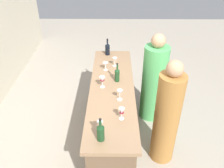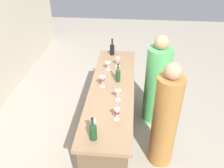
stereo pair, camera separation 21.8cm
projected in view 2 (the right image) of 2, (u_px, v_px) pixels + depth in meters
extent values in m
plane|color=#9E9384|center=(112.00, 136.00, 3.81)|extent=(12.00, 12.00, 0.00)
cube|color=brown|center=(112.00, 115.00, 3.56)|extent=(2.25, 0.54, 0.92)
cube|color=#8C6B4C|center=(112.00, 88.00, 3.30)|extent=(2.33, 0.62, 0.05)
cylinder|color=#193D1E|center=(93.00, 133.00, 2.43)|extent=(0.08, 0.08, 0.17)
cone|color=#193D1E|center=(93.00, 126.00, 2.37)|extent=(0.08, 0.08, 0.03)
cylinder|color=#193D1E|center=(92.00, 122.00, 2.35)|extent=(0.03, 0.03, 0.07)
cylinder|color=black|center=(92.00, 119.00, 2.32)|extent=(0.03, 0.03, 0.01)
cylinder|color=#193D1E|center=(118.00, 76.00, 3.36)|extent=(0.07, 0.07, 0.17)
cone|color=#193D1E|center=(118.00, 70.00, 3.31)|extent=(0.07, 0.07, 0.03)
cylinder|color=#193D1E|center=(118.00, 67.00, 3.28)|extent=(0.02, 0.02, 0.07)
cylinder|color=black|center=(118.00, 64.00, 3.26)|extent=(0.03, 0.03, 0.01)
cylinder|color=black|center=(112.00, 50.00, 4.09)|extent=(0.08, 0.08, 0.18)
cone|color=black|center=(112.00, 44.00, 4.03)|extent=(0.08, 0.08, 0.03)
cylinder|color=black|center=(112.00, 41.00, 4.00)|extent=(0.03, 0.03, 0.07)
cylinder|color=black|center=(112.00, 39.00, 3.98)|extent=(0.03, 0.03, 0.01)
cylinder|color=white|center=(117.00, 119.00, 2.73)|extent=(0.06, 0.06, 0.00)
cylinder|color=white|center=(117.00, 117.00, 2.71)|extent=(0.01, 0.01, 0.06)
cone|color=white|center=(117.00, 112.00, 2.67)|extent=(0.07, 0.07, 0.09)
cone|color=maroon|center=(117.00, 114.00, 2.68)|extent=(0.06, 0.06, 0.02)
cylinder|color=white|center=(118.00, 100.00, 3.03)|extent=(0.07, 0.07, 0.00)
cylinder|color=white|center=(118.00, 97.00, 3.01)|extent=(0.01, 0.01, 0.08)
cone|color=white|center=(118.00, 93.00, 2.97)|extent=(0.07, 0.07, 0.07)
cylinder|color=white|center=(118.00, 66.00, 3.79)|extent=(0.06, 0.06, 0.00)
cylinder|color=white|center=(118.00, 64.00, 3.77)|extent=(0.01, 0.01, 0.07)
cone|color=white|center=(118.00, 60.00, 3.73)|extent=(0.07, 0.07, 0.07)
cylinder|color=white|center=(108.00, 70.00, 3.69)|extent=(0.06, 0.06, 0.00)
cylinder|color=white|center=(108.00, 68.00, 3.67)|extent=(0.01, 0.01, 0.06)
cone|color=white|center=(108.00, 64.00, 3.64)|extent=(0.08, 0.08, 0.07)
cylinder|color=white|center=(94.00, 131.00, 2.56)|extent=(0.06, 0.06, 0.00)
cylinder|color=white|center=(94.00, 129.00, 2.53)|extent=(0.01, 0.01, 0.07)
cone|color=white|center=(93.00, 123.00, 2.49)|extent=(0.06, 0.06, 0.09)
cylinder|color=white|center=(103.00, 86.00, 3.29)|extent=(0.06, 0.06, 0.00)
cylinder|color=white|center=(102.00, 84.00, 3.27)|extent=(0.01, 0.01, 0.08)
cone|color=white|center=(102.00, 79.00, 3.22)|extent=(0.08, 0.08, 0.08)
cone|color=maroon|center=(102.00, 81.00, 3.24)|extent=(0.07, 0.07, 0.03)
cylinder|color=#4CA559|center=(157.00, 86.00, 3.86)|extent=(0.45, 0.45, 1.33)
sphere|color=tan|center=(162.00, 42.00, 3.44)|extent=(0.22, 0.22, 0.22)
cylinder|color=#9E6B33|center=(165.00, 123.00, 3.07)|extent=(0.39, 0.39, 1.38)
sphere|color=tan|center=(173.00, 71.00, 2.64)|extent=(0.21, 0.21, 0.21)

